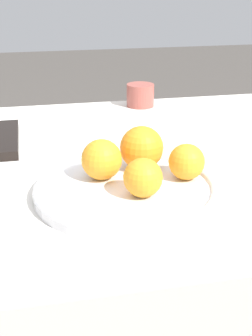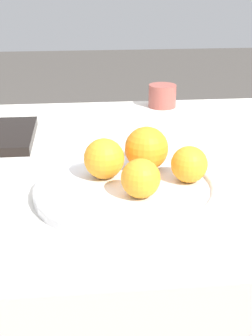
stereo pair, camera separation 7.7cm
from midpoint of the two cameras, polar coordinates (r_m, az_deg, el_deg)
table at (r=1.14m, az=1.55°, el=-15.98°), size 1.29×0.86×0.73m
fruit_platter at (r=0.79m, az=2.81°, el=-2.64°), size 0.31×0.31×0.02m
orange_0 at (r=0.74m, az=4.78°, el=-1.34°), size 0.06×0.06×0.06m
orange_1 at (r=0.81m, az=0.04°, el=1.10°), size 0.07×0.07×0.07m
orange_2 at (r=0.84m, az=5.13°, el=2.34°), size 0.08×0.08×0.08m
orange_3 at (r=0.81m, az=10.45°, el=0.39°), size 0.06×0.06×0.06m
cup_0 at (r=1.31m, az=6.16°, el=8.71°), size 0.08×0.08×0.06m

